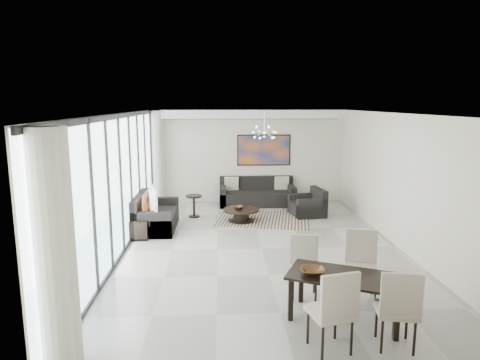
{
  "coord_description": "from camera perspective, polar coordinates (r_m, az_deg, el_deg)",
  "views": [
    {
      "loc": [
        -0.9,
        -8.81,
        3.13
      ],
      "look_at": [
        -0.4,
        1.49,
        1.25
      ],
      "focal_mm": 32.0,
      "sensor_mm": 36.0,
      "label": 1
    }
  ],
  "objects": [
    {
      "name": "room_shell",
      "position": [
        9.08,
        5.88,
        -0.39
      ],
      "size": [
        6.0,
        9.0,
        2.9
      ],
      "color": "#A8A39B",
      "rests_on": "ground"
    },
    {
      "name": "armchair",
      "position": [
        12.15,
        9.12,
        -3.47
      ],
      "size": [
        1.0,
        1.04,
        0.76
      ],
      "color": "black",
      "rests_on": "floor"
    },
    {
      "name": "television",
      "position": [
        10.55,
        -12.02,
        -2.79
      ],
      "size": [
        0.41,
        1.13,
        0.65
      ],
      "primitive_type": "imported",
      "rotation": [
        0.0,
        0.0,
        1.81
      ],
      "color": "gray",
      "rests_on": "tv_console"
    },
    {
      "name": "rug",
      "position": [
        11.7,
        3.2,
        -5.18
      ],
      "size": [
        2.74,
        2.29,
        0.01
      ],
      "primitive_type": "cube",
      "rotation": [
        0.0,
        0.0,
        -0.19
      ],
      "color": "black",
      "rests_on": "floor"
    },
    {
      "name": "dining_chair_ne",
      "position": [
        7.3,
        15.9,
        -10.08
      ],
      "size": [
        0.6,
        0.6,
        1.1
      ],
      "color": "#C0B29F",
      "rests_on": "floor"
    },
    {
      "name": "soffit",
      "position": [
        13.15,
        1.14,
        8.76
      ],
      "size": [
        5.98,
        0.4,
        0.26
      ],
      "primitive_type": "cube",
      "color": "white",
      "rests_on": "room_shell"
    },
    {
      "name": "dining_chair_nw",
      "position": [
        7.16,
        8.56,
        -10.71
      ],
      "size": [
        0.52,
        0.52,
        1.0
      ],
      "color": "#C0B29F",
      "rests_on": "floor"
    },
    {
      "name": "tv_console",
      "position": [
        10.73,
        -12.74,
        -5.63
      ],
      "size": [
        0.41,
        1.45,
        0.45
      ],
      "primitive_type": "cube",
      "color": "black",
      "rests_on": "floor"
    },
    {
      "name": "coffee_table",
      "position": [
        11.4,
        0.17,
        -4.61
      ],
      "size": [
        0.96,
        0.96,
        0.34
      ],
      "color": "black",
      "rests_on": "floor"
    },
    {
      "name": "sofa_main",
      "position": [
        13.25,
        2.29,
        -2.08
      ],
      "size": [
        2.31,
        0.95,
        0.84
      ],
      "color": "black",
      "rests_on": "floor"
    },
    {
      "name": "window_wall",
      "position": [
        9.18,
        -15.05,
        -0.46
      ],
      "size": [
        0.37,
        8.95,
        2.9
      ],
      "color": "silver",
      "rests_on": "floor"
    },
    {
      "name": "loveseat",
      "position": [
        10.95,
        -11.42,
        -4.89
      ],
      "size": [
        0.98,
        1.74,
        0.87
      ],
      "color": "black",
      "rests_on": "floor"
    },
    {
      "name": "bowl_coffee",
      "position": [
        11.37,
        -0.23,
        -3.69
      ],
      "size": [
        0.25,
        0.25,
        0.08
      ],
      "primitive_type": "imported",
      "rotation": [
        0.0,
        0.0,
        0.01
      ],
      "color": "brown",
      "rests_on": "coffee_table"
    },
    {
      "name": "dining_table",
      "position": [
        6.51,
        13.88,
        -12.97
      ],
      "size": [
        1.82,
        1.42,
        0.68
      ],
      "color": "black",
      "rests_on": "floor"
    },
    {
      "name": "painting",
      "position": [
        13.44,
        3.2,
        3.99
      ],
      "size": [
        1.68,
        0.04,
        0.98
      ],
      "primitive_type": "cube",
      "color": "#CC5D1C",
      "rests_on": "room_shell"
    },
    {
      "name": "dining_chair_se",
      "position": [
        5.93,
        20.39,
        -15.32
      ],
      "size": [
        0.58,
        0.58,
        1.09
      ],
      "color": "#C0B29F",
      "rests_on": "floor"
    },
    {
      "name": "chandelier",
      "position": [
        11.4,
        3.26,
        6.39
      ],
      "size": [
        0.66,
        0.66,
        0.71
      ],
      "color": "silver",
      "rests_on": "room_shell"
    },
    {
      "name": "side_table",
      "position": [
        11.86,
        -6.16,
        -2.97
      ],
      "size": [
        0.44,
        0.44,
        0.61
      ],
      "color": "black",
      "rests_on": "floor"
    },
    {
      "name": "dining_chair_sw",
      "position": [
        5.63,
        12.53,
        -16.12
      ],
      "size": [
        0.62,
        0.62,
        1.12
      ],
      "color": "#C0B29F",
      "rests_on": "floor"
    },
    {
      "name": "bowl_dining",
      "position": [
        6.41,
        9.65,
        -11.91
      ],
      "size": [
        0.4,
        0.4,
        0.09
      ],
      "primitive_type": "imported",
      "rotation": [
        0.0,
        0.0,
        -0.14
      ],
      "color": "brown",
      "rests_on": "dining_table"
    }
  ]
}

